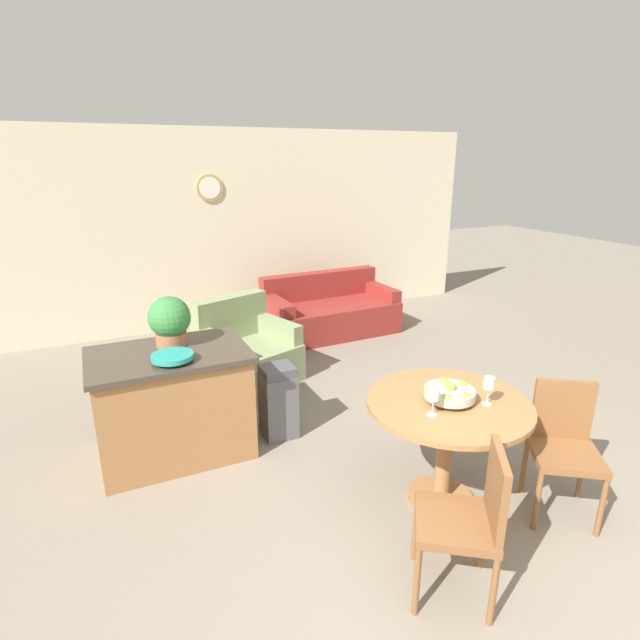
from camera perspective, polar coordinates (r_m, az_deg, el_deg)
name	(u,v)px	position (r m, az deg, el deg)	size (l,w,h in m)	color
ground_plane	(487,612)	(3.21, 18.59, -29.11)	(24.00, 24.00, 0.00)	gray
wall_back	(219,230)	(7.16, -11.49, 10.03)	(8.00, 0.09, 2.70)	beige
dining_table	(447,425)	(3.53, 14.28, -11.54)	(1.09, 1.09, 0.78)	#9E6B3D
dining_chair_near_left	(470,515)	(2.94, 16.75, -20.56)	(0.58, 0.58, 0.90)	brown
dining_chair_near_right	(564,442)	(3.79, 26.11, -12.36)	(0.58, 0.58, 0.90)	brown
fruit_bowl	(450,393)	(3.42, 14.59, -8.05)	(0.33, 0.33, 0.15)	#B7B29E
wine_glass_left	(434,395)	(3.18, 12.87, -8.35)	(0.07, 0.07, 0.19)	silver
wine_glass_right	(489,385)	(3.42, 18.75, -7.00)	(0.07, 0.07, 0.19)	silver
kitchen_island	(173,403)	(4.20, -16.42, -9.11)	(1.20, 0.80, 0.88)	#9E6B3D
teal_bowl	(172,357)	(3.82, -16.51, -4.04)	(0.31, 0.31, 0.06)	teal
potted_plant	(170,320)	(4.10, -16.80, -0.05)	(0.33, 0.33, 0.40)	#A36642
trash_bin	(278,402)	(4.34, -4.79, -9.27)	(0.28, 0.26, 0.65)	#56565B
couch	(329,313)	(6.88, 1.08, 0.86)	(1.77, 0.97, 0.79)	maroon
armchair	(246,353)	(5.48, -8.43, -3.73)	(1.10, 1.09, 0.87)	gray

